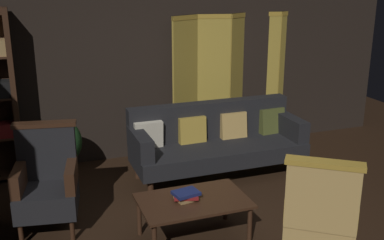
# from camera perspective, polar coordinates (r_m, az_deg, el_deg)

# --- Properties ---
(ground_plane) EXTENTS (10.00, 10.00, 0.00)m
(ground_plane) POSITION_cam_1_polar(r_m,az_deg,el_deg) (4.62, 3.51, -14.14)
(ground_plane) COLOR black
(back_wall) EXTENTS (7.20, 0.10, 2.80)m
(back_wall) POSITION_cam_1_polar(r_m,az_deg,el_deg) (6.35, -5.16, 8.03)
(back_wall) COLOR black
(back_wall) RESTS_ON ground_plane
(folding_screen) EXTENTS (2.14, 0.43, 1.90)m
(folding_screen) POSITION_cam_1_polar(r_m,az_deg,el_deg) (6.78, 5.71, 5.03)
(folding_screen) COLOR #B29338
(folding_screen) RESTS_ON ground_plane
(velvet_couch) EXTENTS (2.12, 0.78, 0.88)m
(velvet_couch) POSITION_cam_1_polar(r_m,az_deg,el_deg) (5.84, 2.87, -2.31)
(velvet_couch) COLOR #382114
(velvet_couch) RESTS_ON ground_plane
(coffee_table) EXTENTS (1.00, 0.64, 0.42)m
(coffee_table) POSITION_cam_1_polar(r_m,az_deg,el_deg) (4.42, 0.15, -10.12)
(coffee_table) COLOR #382114
(coffee_table) RESTS_ON ground_plane
(armchair_gilt_accent) EXTENTS (0.81, 0.81, 1.04)m
(armchair_gilt_accent) POSITION_cam_1_polar(r_m,az_deg,el_deg) (4.12, 15.23, -11.08)
(armchair_gilt_accent) COLOR #B78E33
(armchair_gilt_accent) RESTS_ON ground_plane
(armchair_wing_left) EXTENTS (0.67, 0.67, 1.04)m
(armchair_wing_left) POSITION_cam_1_polar(r_m,az_deg,el_deg) (4.79, -17.11, -7.14)
(armchair_wing_left) COLOR #382114
(armchair_wing_left) RESTS_ON ground_plane
(potted_plant) EXTENTS (0.47, 0.47, 0.76)m
(potted_plant) POSITION_cam_1_polar(r_m,az_deg,el_deg) (5.85, -15.40, -3.08)
(potted_plant) COLOR brown
(potted_plant) RESTS_ON ground_plane
(book_tan_leather) EXTENTS (0.21, 0.18, 0.02)m
(book_tan_leather) POSITION_cam_1_polar(r_m,az_deg,el_deg) (4.39, -0.73, -9.44)
(book_tan_leather) COLOR #9E7A47
(book_tan_leather) RESTS_ON coffee_table
(book_red_leather) EXTENTS (0.26, 0.22, 0.03)m
(book_red_leather) POSITION_cam_1_polar(r_m,az_deg,el_deg) (4.38, -0.73, -9.14)
(book_red_leather) COLOR maroon
(book_red_leather) RESTS_ON book_tan_leather
(book_navy_cloth) EXTENTS (0.26, 0.21, 0.03)m
(book_navy_cloth) POSITION_cam_1_polar(r_m,az_deg,el_deg) (4.37, -0.73, -8.81)
(book_navy_cloth) COLOR navy
(book_navy_cloth) RESTS_ON book_red_leather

